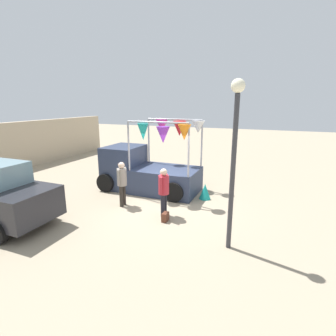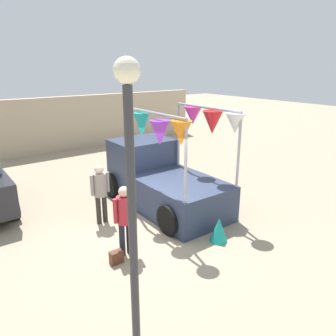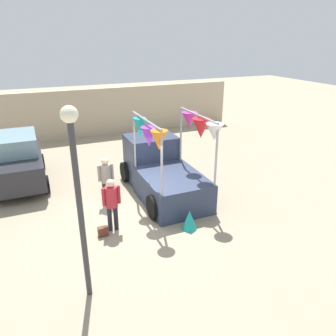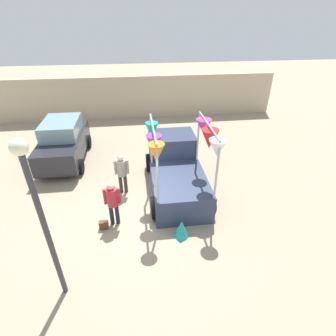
% 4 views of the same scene
% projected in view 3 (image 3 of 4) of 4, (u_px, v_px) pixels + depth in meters
% --- Properties ---
extents(ground_plane, '(60.00, 60.00, 0.00)m').
position_uv_depth(ground_plane, '(134.00, 216.00, 10.28)').
color(ground_plane, gray).
extents(vendor_truck, '(2.40, 4.14, 2.96)m').
position_uv_depth(vendor_truck, '(161.00, 168.00, 11.61)').
color(vendor_truck, '#2D3851').
rests_on(vendor_truck, ground).
extents(parked_car, '(1.88, 4.00, 1.88)m').
position_uv_depth(parked_car, '(18.00, 160.00, 12.25)').
color(parked_car, '#26262B').
rests_on(parked_car, ground).
extents(person_customer, '(0.53, 0.34, 1.60)m').
position_uv_depth(person_customer, '(112.00, 200.00, 9.20)').
color(person_customer, black).
rests_on(person_customer, ground).
extents(person_vendor, '(0.53, 0.34, 1.61)m').
position_uv_depth(person_vendor, '(106.00, 176.00, 10.74)').
color(person_vendor, '#2D2823').
rests_on(person_vendor, ground).
extents(handbag, '(0.28, 0.16, 0.28)m').
position_uv_depth(handbag, '(103.00, 231.00, 9.21)').
color(handbag, '#592D1E').
rests_on(handbag, ground).
extents(street_lamp, '(0.32, 0.32, 4.14)m').
position_uv_depth(street_lamp, '(77.00, 182.00, 6.18)').
color(street_lamp, '#333338').
rests_on(street_lamp, ground).
extents(brick_boundary_wall, '(18.00, 0.36, 2.60)m').
position_uv_depth(brick_boundary_wall, '(80.00, 114.00, 17.86)').
color(brick_boundary_wall, tan).
rests_on(brick_boundary_wall, ground).
extents(folded_kite_bundle_teal, '(0.51, 0.51, 0.60)m').
position_uv_depth(folded_kite_bundle_teal, '(189.00, 220.00, 9.47)').
color(folded_kite_bundle_teal, teal).
rests_on(folded_kite_bundle_teal, ground).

